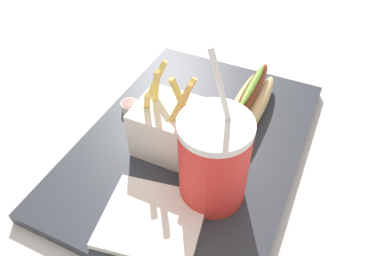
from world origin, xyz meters
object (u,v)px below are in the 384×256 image
Objects in this scene: hot_dog_1 at (250,101)px; napkin_stack at (152,220)px; soda_cup at (214,160)px; fries_basket at (168,126)px; ketchup_cup_1 at (130,106)px.

hot_dog_1 is 1.38× the size of napkin_stack.
soda_cup is 0.12m from napkin_stack.
fries_basket is 4.97× the size of ketchup_cup_1.
soda_cup is at bearing -117.11° from ketchup_cup_1.
ketchup_cup_1 is 0.24m from napkin_stack.
fries_basket is 1.16× the size of napkin_stack.
soda_cup is 1.31× the size of hot_dog_1.
ketchup_cup_1 is at bearing 65.01° from fries_basket.
fries_basket is 0.15m from napkin_stack.
ketchup_cup_1 is at bearing 62.89° from soda_cup.
hot_dog_1 reaches higher than napkin_stack.
fries_basket is at bearing 18.34° from napkin_stack.
fries_basket is at bearing -114.99° from ketchup_cup_1.
ketchup_cup_1 is (-0.08, 0.20, -0.02)m from hot_dog_1.
napkin_stack is (-0.08, 0.05, -0.06)m from soda_cup.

